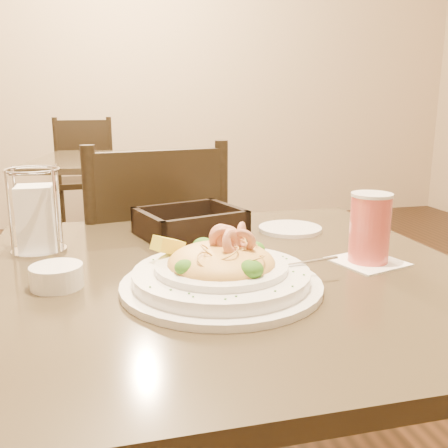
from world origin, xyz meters
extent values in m
cylinder|color=black|center=(0.00, 0.00, 0.37)|extent=(0.12, 0.12, 0.67)
cube|color=#483C28|center=(0.00, 0.00, 0.72)|extent=(0.90, 0.90, 0.03)
cylinder|color=black|center=(-0.11, 1.96, 0.01)|extent=(0.52, 0.52, 0.03)
cylinder|color=black|center=(-0.11, 1.96, 0.37)|extent=(0.12, 0.12, 0.67)
cube|color=#483C28|center=(-0.11, 1.96, 0.72)|extent=(1.04, 1.04, 0.03)
cube|color=black|center=(-0.10, 0.63, 0.45)|extent=(0.49, 0.49, 0.04)
cylinder|color=black|center=(0.04, 0.84, 0.21)|extent=(0.04, 0.04, 0.43)
cylinder|color=black|center=(-0.31, 0.78, 0.21)|extent=(0.04, 0.04, 0.43)
cylinder|color=black|center=(0.11, 0.49, 0.21)|extent=(0.04, 0.04, 0.43)
cylinder|color=black|center=(-0.24, 0.42, 0.21)|extent=(0.04, 0.04, 0.43)
cylinder|color=black|center=(0.11, 0.49, 0.70)|extent=(0.04, 0.04, 0.46)
cylinder|color=black|center=(-0.24, 0.42, 0.70)|extent=(0.04, 0.04, 0.46)
cube|color=black|center=(-0.07, 0.46, 0.80)|extent=(0.36, 0.10, 0.22)
cube|color=black|center=(-0.34, 2.98, 0.45)|extent=(0.44, 0.44, 0.04)
cylinder|color=black|center=(-0.17, 3.17, 0.21)|extent=(0.04, 0.04, 0.43)
cylinder|color=black|center=(-0.53, 3.15, 0.21)|extent=(0.04, 0.04, 0.43)
cylinder|color=black|center=(-0.15, 2.81, 0.21)|extent=(0.04, 0.04, 0.43)
cylinder|color=black|center=(-0.51, 2.79, 0.21)|extent=(0.04, 0.04, 0.43)
cylinder|color=black|center=(-0.15, 2.81, 0.70)|extent=(0.04, 0.04, 0.46)
cylinder|color=black|center=(-0.51, 2.79, 0.70)|extent=(0.04, 0.04, 0.46)
cube|color=black|center=(-0.33, 2.80, 0.80)|extent=(0.36, 0.05, 0.22)
cylinder|color=white|center=(-0.03, -0.10, 0.74)|extent=(0.33, 0.33, 0.01)
cylinder|color=white|center=(-0.03, -0.10, 0.76)|extent=(0.29, 0.29, 0.02)
cylinder|color=white|center=(-0.03, -0.10, 0.77)|extent=(0.22, 0.22, 0.01)
ellipsoid|color=gold|center=(-0.03, -0.10, 0.78)|extent=(0.18, 0.18, 0.06)
cube|color=yellow|center=(-0.11, -0.03, 0.79)|extent=(0.06, 0.05, 0.04)
cube|color=silver|center=(0.11, -0.11, 0.77)|extent=(0.12, 0.01, 0.01)
cube|color=silver|center=(0.04, -0.11, 0.77)|extent=(0.03, 0.02, 0.00)
torus|color=gold|center=(-0.06, -0.14, 0.80)|extent=(0.04, 0.05, 0.03)
torus|color=gold|center=(-0.01, -0.09, 0.81)|extent=(0.05, 0.05, 0.03)
torus|color=gold|center=(-0.06, -0.12, 0.81)|extent=(0.03, 0.04, 0.03)
torus|color=gold|center=(-0.03, -0.13, 0.81)|extent=(0.05, 0.05, 0.02)
torus|color=gold|center=(0.00, -0.15, 0.80)|extent=(0.05, 0.05, 0.02)
torus|color=gold|center=(0.01, -0.09, 0.80)|extent=(0.05, 0.05, 0.01)
torus|color=gold|center=(-0.03, -0.07, 0.79)|extent=(0.04, 0.05, 0.04)
torus|color=gold|center=(-0.02, -0.08, 0.79)|extent=(0.05, 0.05, 0.03)
torus|color=gold|center=(-0.01, -0.10, 0.79)|extent=(0.04, 0.04, 0.02)
torus|color=gold|center=(0.00, -0.08, 0.80)|extent=(0.05, 0.05, 0.01)
torus|color=gold|center=(-0.02, -0.06, 0.80)|extent=(0.04, 0.03, 0.02)
torus|color=gold|center=(-0.01, -0.11, 0.81)|extent=(0.05, 0.05, 0.02)
torus|color=gold|center=(0.00, -0.06, 0.79)|extent=(0.05, 0.05, 0.02)
torus|color=gold|center=(0.01, -0.10, 0.78)|extent=(0.04, 0.03, 0.02)
torus|color=gold|center=(-0.01, -0.10, 0.78)|extent=(0.05, 0.05, 0.04)
torus|color=gold|center=(0.00, -0.11, 0.79)|extent=(0.04, 0.03, 0.02)
torus|color=gold|center=(-0.04, -0.11, 0.80)|extent=(0.04, 0.04, 0.02)
torus|color=gold|center=(-0.01, -0.13, 0.79)|extent=(0.05, 0.05, 0.02)
torus|color=gold|center=(-0.09, -0.08, 0.79)|extent=(0.04, 0.04, 0.02)
torus|color=#EF9976|center=(-0.02, -0.12, 0.82)|extent=(0.04, 0.05, 0.04)
torus|color=#EF9976|center=(-0.02, -0.12, 0.82)|extent=(0.04, 0.04, 0.04)
torus|color=#EF9976|center=(-0.03, -0.10, 0.82)|extent=(0.04, 0.03, 0.04)
torus|color=#EF9976|center=(0.00, -0.11, 0.82)|extent=(0.05, 0.05, 0.04)
torus|color=#EF9976|center=(0.01, -0.08, 0.82)|extent=(0.03, 0.04, 0.04)
torus|color=#EF9976|center=(-0.02, -0.10, 0.82)|extent=(0.04, 0.04, 0.04)
torus|color=#EF9976|center=(-0.02, -0.10, 0.82)|extent=(0.05, 0.04, 0.04)
torus|color=#EF9976|center=(-0.03, -0.09, 0.82)|extent=(0.04, 0.03, 0.04)
ellipsoid|color=#275B15|center=(0.03, -0.06, 0.79)|extent=(0.03, 0.03, 0.03)
ellipsoid|color=#275B15|center=(-0.05, -0.02, 0.79)|extent=(0.04, 0.04, 0.03)
ellipsoid|color=#275B15|center=(-0.10, -0.13, 0.79)|extent=(0.03, 0.03, 0.02)
ellipsoid|color=#275B15|center=(0.00, -0.16, 0.79)|extent=(0.04, 0.04, 0.03)
cube|color=#266619|center=(-0.13, -0.17, 0.77)|extent=(0.00, 0.00, 0.00)
cube|color=#266619|center=(0.05, 0.00, 0.77)|extent=(0.00, 0.00, 0.00)
cube|color=#266619|center=(-0.04, -0.21, 0.77)|extent=(0.00, 0.00, 0.00)
cube|color=#266619|center=(0.08, -0.14, 0.77)|extent=(0.00, 0.00, 0.00)
cube|color=#266619|center=(0.09, -0.06, 0.77)|extent=(0.00, 0.00, 0.00)
cube|color=#266619|center=(0.03, 0.00, 0.77)|extent=(0.00, 0.00, 0.00)
cube|color=#266619|center=(-0.10, -0.19, 0.77)|extent=(0.00, 0.00, 0.00)
cube|color=#266619|center=(-0.15, -0.15, 0.77)|extent=(0.00, 0.00, 0.00)
cube|color=#266619|center=(0.05, -0.20, 0.77)|extent=(0.00, 0.00, 0.00)
cube|color=#266619|center=(-0.10, -0.20, 0.77)|extent=(0.00, 0.00, 0.00)
cube|color=#266619|center=(0.09, -0.07, 0.77)|extent=(0.00, 0.00, 0.00)
cube|color=#266619|center=(0.04, 0.02, 0.77)|extent=(0.00, 0.00, 0.00)
cube|color=#266619|center=(0.01, 0.03, 0.77)|extent=(0.00, 0.00, 0.00)
cube|color=#266619|center=(0.02, -0.21, 0.77)|extent=(0.00, 0.00, 0.00)
cube|color=#266619|center=(0.09, -0.15, 0.77)|extent=(0.00, 0.00, 0.00)
cube|color=#266619|center=(-0.14, -0.02, 0.77)|extent=(0.00, 0.00, 0.00)
cube|color=#266619|center=(-0.06, -0.22, 0.77)|extent=(0.00, 0.00, 0.00)
cube|color=white|center=(0.27, -0.03, 0.73)|extent=(0.15, 0.15, 0.00)
cylinder|color=#E1584F|center=(0.27, -0.03, 0.80)|extent=(0.08, 0.08, 0.13)
cylinder|color=white|center=(0.27, -0.03, 0.86)|extent=(0.08, 0.08, 0.01)
cube|color=black|center=(-0.02, 0.25, 0.74)|extent=(0.26, 0.23, 0.02)
cube|color=black|center=(0.07, 0.28, 0.77)|extent=(0.06, 0.18, 0.04)
cube|color=black|center=(-0.12, 0.22, 0.77)|extent=(0.06, 0.18, 0.04)
cube|color=black|center=(-0.05, 0.33, 0.77)|extent=(0.21, 0.08, 0.04)
cube|color=black|center=(0.00, 0.18, 0.77)|extent=(0.21, 0.08, 0.04)
cylinder|color=silver|center=(-0.35, 0.20, 0.74)|extent=(0.11, 0.11, 0.01)
torus|color=silver|center=(-0.35, 0.20, 0.90)|extent=(0.11, 0.11, 0.01)
cube|color=white|center=(-0.35, 0.20, 0.80)|extent=(0.08, 0.08, 0.13)
cylinder|color=silver|center=(-0.39, 0.15, 0.82)|extent=(0.01, 0.01, 0.17)
cylinder|color=silver|center=(-0.30, 0.15, 0.82)|extent=(0.01, 0.01, 0.17)
cylinder|color=silver|center=(-0.39, 0.24, 0.82)|extent=(0.01, 0.01, 0.17)
cylinder|color=silver|center=(-0.30, 0.24, 0.82)|extent=(0.01, 0.01, 0.17)
cylinder|color=white|center=(0.22, 0.23, 0.74)|extent=(0.19, 0.19, 0.01)
cylinder|color=white|center=(-0.30, -0.02, 0.75)|extent=(0.09, 0.09, 0.04)
camera|label=1|loc=(-0.21, -0.85, 1.03)|focal=40.00mm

